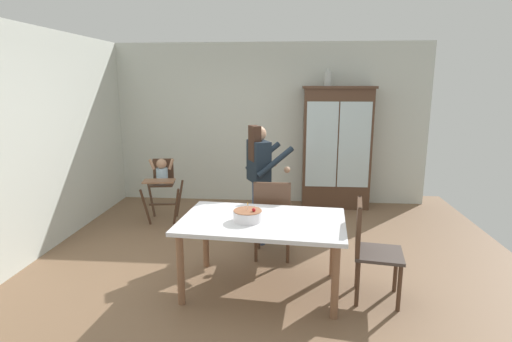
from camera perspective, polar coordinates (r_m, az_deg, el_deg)
ground_plane at (r=4.79m, az=-0.05°, el=-13.01°), size 6.24×6.24×0.00m
wall_back at (r=6.99m, az=1.78°, el=6.60°), size 5.32×0.06×2.70m
wall_left at (r=5.30m, az=-29.75°, el=3.10°), size 0.06×5.32×2.70m
china_cabinet at (r=6.80m, az=11.22°, el=3.26°), size 1.15×0.48×1.99m
ceramic_vase at (r=6.71m, az=10.05°, el=12.70°), size 0.13×0.13×0.27m
high_chair_with_toddler at (r=6.19m, az=-13.06°, el=-1.01°), size 0.65×0.75×0.95m
adult_person at (r=5.13m, az=0.47°, el=0.17°), size 0.65×0.64×1.53m
dining_table at (r=4.03m, az=0.91°, el=-7.97°), size 1.68×1.13×0.74m
birthday_cake at (r=3.94m, az=-1.17°, el=-6.27°), size 0.28×0.28×0.19m
dining_chair_far_side at (r=4.73m, az=2.32°, el=-6.10°), size 0.44×0.44×0.96m
dining_chair_right_end at (r=4.05m, az=15.49°, el=-9.80°), size 0.50×0.50×0.96m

